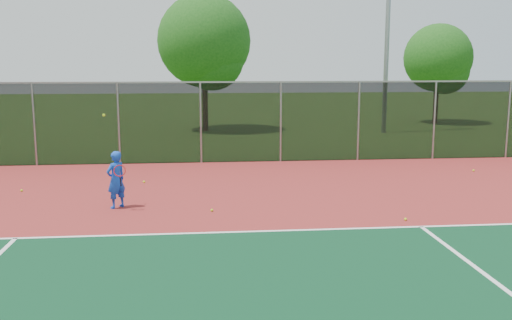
{
  "coord_description": "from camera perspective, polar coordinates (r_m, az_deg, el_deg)",
  "views": [
    {
      "loc": [
        -3.0,
        -9.19,
        3.77
      ],
      "look_at": [
        -1.62,
        5.0,
        1.3
      ],
      "focal_mm": 40.0,
      "sensor_mm": 36.0,
      "label": 1
    }
  ],
  "objects": [
    {
      "name": "ground",
      "position": [
        10.38,
        11.9,
        -11.7
      ],
      "size": [
        120.0,
        120.0,
        0.0
      ],
      "primitive_type": "plane",
      "color": "#2D5117",
      "rests_on": "ground"
    },
    {
      "name": "court_apron",
      "position": [
        12.18,
        9.07,
        -8.28
      ],
      "size": [
        30.0,
        20.0,
        0.02
      ],
      "primitive_type": "cube",
      "color": "maroon",
      "rests_on": "ground"
    },
    {
      "name": "fence_back",
      "position": [
        21.52,
        2.48,
        3.94
      ],
      "size": [
        30.0,
        0.06,
        3.03
      ],
      "color": "black",
      "rests_on": "court_apron"
    },
    {
      "name": "tennis_player",
      "position": [
        15.12,
        -13.83,
        -1.9
      ],
      "size": [
        0.64,
        0.73,
        2.44
      ],
      "color": "blue",
      "rests_on": "court_apron"
    },
    {
      "name": "practice_ball_1",
      "position": [
        21.07,
        20.93,
        -0.98
      ],
      "size": [
        0.07,
        0.07,
        0.07
      ],
      "primitive_type": "sphere",
      "color": "#C6ED1B",
      "rests_on": "court_apron"
    },
    {
      "name": "practice_ball_2",
      "position": [
        18.01,
        -22.4,
        -2.83
      ],
      "size": [
        0.07,
        0.07,
        0.07
      ],
      "primitive_type": "sphere",
      "color": "#C6ED1B",
      "rests_on": "court_apron"
    },
    {
      "name": "practice_ball_3",
      "position": [
        18.18,
        -11.13,
        -2.15
      ],
      "size": [
        0.07,
        0.07,
        0.07
      ],
      "primitive_type": "sphere",
      "color": "#C6ED1B",
      "rests_on": "court_apron"
    },
    {
      "name": "practice_ball_4",
      "position": [
        14.53,
        -4.44,
        -5.02
      ],
      "size": [
        0.07,
        0.07,
        0.07
      ],
      "primitive_type": "sphere",
      "color": "#C6ED1B",
      "rests_on": "court_apron"
    },
    {
      "name": "practice_ball_5",
      "position": [
        14.13,
        14.72,
        -5.75
      ],
      "size": [
        0.07,
        0.07,
        0.07
      ],
      "primitive_type": "sphere",
      "color": "#C6ED1B",
      "rests_on": "court_apron"
    },
    {
      "name": "tree_back_left",
      "position": [
        31.39,
        -5.02,
        11.38
      ],
      "size": [
        5.03,
        5.03,
        7.39
      ],
      "color": "#382314",
      "rests_on": "ground"
    },
    {
      "name": "tree_back_mid",
      "position": [
        36.82,
        17.92,
        9.4
      ],
      "size": [
        4.11,
        4.11,
        6.04
      ],
      "color": "#382314",
      "rests_on": "ground"
    }
  ]
}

